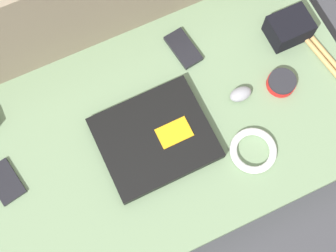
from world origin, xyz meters
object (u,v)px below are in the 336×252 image
phone_silver (5,182)px  phone_black (183,49)px  laptop (155,138)px  computer_mouse (241,95)px  speaker_puck (282,83)px  camera_pouch (289,28)px

phone_silver → phone_black: bearing=3.7°
laptop → phone_silver: bearing=170.8°
computer_mouse → speaker_puck: computer_mouse is taller
laptop → phone_black: (0.19, 0.21, -0.01)m
speaker_puck → camera_pouch: camera_pouch is taller
speaker_puck → phone_black: speaker_puck is taller
phone_black → camera_pouch: camera_pouch is taller
speaker_puck → phone_black: (-0.20, 0.22, -0.01)m
laptop → camera_pouch: size_ratio=2.58×
computer_mouse → phone_black: size_ratio=0.51×
laptop → phone_silver: laptop is taller
speaker_puck → camera_pouch: bearing=55.1°
laptop → phone_silver: (-0.41, 0.06, -0.01)m
camera_pouch → computer_mouse: bearing=-150.7°
computer_mouse → phone_silver: (-0.68, 0.05, -0.01)m
phone_black → laptop: bearing=-139.3°
phone_black → computer_mouse: bearing=-76.0°
laptop → camera_pouch: bearing=14.4°
camera_pouch → laptop: bearing=-164.9°
phone_silver → phone_black: (0.59, 0.15, 0.00)m
phone_silver → camera_pouch: camera_pouch is taller
laptop → computer_mouse: (0.27, 0.01, 0.00)m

